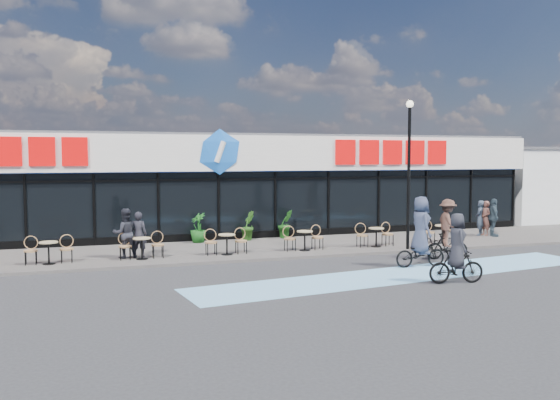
% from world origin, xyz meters
% --- Properties ---
extents(ground, '(120.00, 120.00, 0.00)m').
position_xyz_m(ground, '(0.00, 0.00, 0.00)').
color(ground, '#28282B').
rests_on(ground, ground).
extents(sidewalk, '(44.00, 5.00, 0.10)m').
position_xyz_m(sidewalk, '(0.00, 4.50, 0.05)').
color(sidewalk, '#504B47').
rests_on(sidewalk, ground).
extents(bike_lane, '(14.17, 4.13, 0.01)m').
position_xyz_m(bike_lane, '(4.00, -1.50, 0.01)').
color(bike_lane, '#6FAAD2').
rests_on(bike_lane, ground).
extents(building, '(30.60, 6.57, 4.75)m').
position_xyz_m(building, '(-0.00, 9.93, 2.34)').
color(building, black).
rests_on(building, ground).
extents(neighbour_building, '(9.20, 7.20, 4.11)m').
position_xyz_m(neighbour_building, '(20.50, 11.00, 2.06)').
color(neighbour_building, white).
rests_on(neighbour_building, ground).
extents(lamp_post, '(0.28, 0.28, 5.61)m').
position_xyz_m(lamp_post, '(6.29, 2.30, 3.40)').
color(lamp_post, black).
rests_on(lamp_post, sidewalk).
extents(bistro_set_2, '(1.54, 0.62, 0.90)m').
position_xyz_m(bistro_set_2, '(-6.50, 3.28, 0.56)').
color(bistro_set_2, tan).
rests_on(bistro_set_2, sidewalk).
extents(bistro_set_3, '(1.54, 0.62, 0.90)m').
position_xyz_m(bistro_set_3, '(-3.52, 3.28, 0.56)').
color(bistro_set_3, tan).
rests_on(bistro_set_3, sidewalk).
extents(bistro_set_4, '(1.54, 0.62, 0.90)m').
position_xyz_m(bistro_set_4, '(-0.54, 3.28, 0.56)').
color(bistro_set_4, tan).
rests_on(bistro_set_4, sidewalk).
extents(bistro_set_5, '(1.54, 0.62, 0.90)m').
position_xyz_m(bistro_set_5, '(2.44, 3.28, 0.56)').
color(bistro_set_5, tan).
rests_on(bistro_set_5, sidewalk).
extents(bistro_set_6, '(1.54, 0.62, 0.90)m').
position_xyz_m(bistro_set_6, '(5.42, 3.28, 0.56)').
color(bistro_set_6, tan).
rests_on(bistro_set_6, sidewalk).
extents(bistro_set_7, '(1.54, 0.62, 0.90)m').
position_xyz_m(bistro_set_7, '(8.40, 3.28, 0.56)').
color(bistro_set_7, tan).
rests_on(bistro_set_7, sidewalk).
extents(potted_plant_left, '(0.88, 0.88, 1.21)m').
position_xyz_m(potted_plant_left, '(-0.97, 6.50, 0.70)').
color(potted_plant_left, '#154B16').
rests_on(potted_plant_left, sidewalk).
extents(potted_plant_mid, '(0.79, 0.70, 1.22)m').
position_xyz_m(potted_plant_mid, '(2.86, 6.65, 0.71)').
color(potted_plant_mid, '#194C15').
rests_on(potted_plant_mid, sidewalk).
extents(potted_plant_right, '(0.79, 0.85, 1.22)m').
position_xyz_m(potted_plant_right, '(1.13, 6.54, 0.71)').
color(potted_plant_right, '#245016').
rests_on(potted_plant_right, sidewalk).
extents(patron_left, '(0.67, 0.55, 1.60)m').
position_xyz_m(patron_left, '(-3.58, 3.67, 0.90)').
color(patron_left, black).
rests_on(patron_left, sidewalk).
extents(patron_right, '(0.90, 0.74, 1.72)m').
position_xyz_m(patron_right, '(-4.04, 3.64, 0.96)').
color(patron_right, '#22232B').
rests_on(patron_right, sidewalk).
extents(pedestrian_a, '(0.38, 0.57, 1.54)m').
position_xyz_m(pedestrian_a, '(11.55, 4.59, 0.87)').
color(pedestrian_a, brown).
rests_on(pedestrian_a, sidewalk).
extents(pedestrian_b, '(0.72, 1.06, 1.67)m').
position_xyz_m(pedestrian_b, '(11.69, 4.23, 0.93)').
color(pedestrian_b, '#2F3F4A').
rests_on(pedestrian_b, sidewalk).
extents(pedestrian_c, '(0.66, 0.66, 1.55)m').
position_xyz_m(pedestrian_c, '(11.35, 4.73, 0.88)').
color(pedestrian_c, '#323F4F').
rests_on(pedestrian_c, sidewalk).
extents(cyclist_a, '(1.76, 0.94, 2.32)m').
position_xyz_m(cyclist_a, '(5.04, -0.61, 0.94)').
color(cyclist_a, black).
rests_on(cyclist_a, ground).
extents(cyclist_b, '(1.58, 1.17, 2.12)m').
position_xyz_m(cyclist_b, '(6.76, 0.42, 1.00)').
color(cyclist_b, black).
rests_on(cyclist_b, ground).
extents(cyclist_c, '(1.67, 0.85, 2.02)m').
position_xyz_m(cyclist_c, '(4.68, -3.12, 0.83)').
color(cyclist_c, black).
rests_on(cyclist_c, ground).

